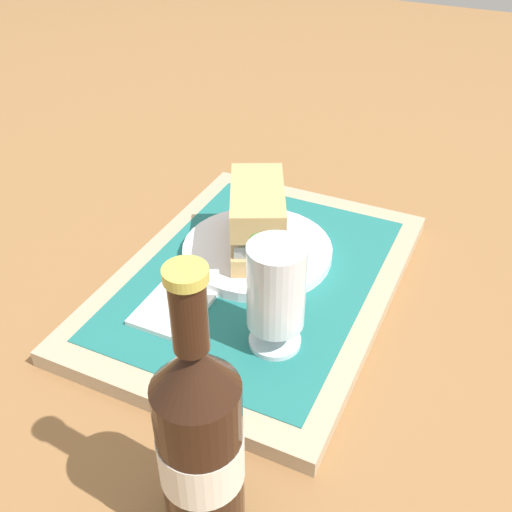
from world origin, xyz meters
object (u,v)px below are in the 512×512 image
beer_glass (276,294)px  beer_bottle (200,444)px  plate (257,251)px  sandwich (257,219)px

beer_glass → beer_bottle: beer_bottle is taller
plate → beer_glass: (0.14, 0.08, 0.06)m
plate → beer_bottle: (0.33, 0.11, 0.08)m
sandwich → beer_glass: beer_glass is taller
plate → sandwich: sandwich is taller
beer_glass → beer_bottle: bearing=7.2°
sandwich → beer_bottle: 0.35m
beer_glass → sandwich: bearing=-148.2°
plate → sandwich: 0.05m
plate → sandwich: size_ratio=1.31×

